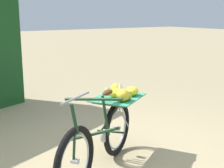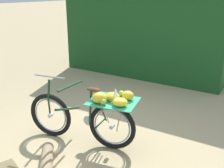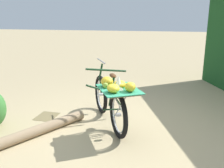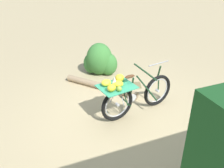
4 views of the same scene
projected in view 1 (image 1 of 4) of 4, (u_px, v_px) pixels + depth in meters
The scene contains 2 objects.
ground_plane at pixel (108, 158), 4.10m from camera, with size 60.00×60.00×0.00m, color tan.
bicycle at pixel (105, 127), 3.79m from camera, with size 1.68×1.18×1.03m.
Camera 1 is at (-2.07, -3.18, 1.84)m, focal length 50.76 mm.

